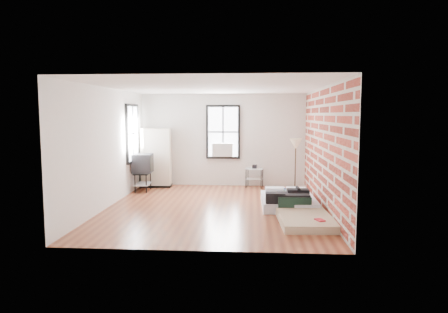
# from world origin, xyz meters

# --- Properties ---
(ground) EXTENTS (6.00, 6.00, 0.00)m
(ground) POSITION_xyz_m (0.00, 0.00, 0.00)
(ground) COLOR #612A19
(ground) RESTS_ON ground
(room_shell) EXTENTS (5.02, 6.02, 2.80)m
(room_shell) POSITION_xyz_m (0.23, 0.36, 1.74)
(room_shell) COLOR silver
(room_shell) RESTS_ON ground
(mattress_main) EXTENTS (1.26, 1.70, 0.54)m
(mattress_main) POSITION_xyz_m (1.75, 0.25, 0.15)
(mattress_main) COLOR silver
(mattress_main) RESTS_ON ground
(mattress_bare) EXTENTS (1.14, 2.02, 0.42)m
(mattress_bare) POSITION_xyz_m (1.92, -0.86, 0.13)
(mattress_bare) COLOR #C1B08B
(mattress_bare) RESTS_ON ground
(wardrobe) EXTENTS (0.92, 0.56, 1.77)m
(wardrobe) POSITION_xyz_m (-2.00, 2.65, 0.88)
(wardrobe) COLOR black
(wardrobe) RESTS_ON ground
(side_table) EXTENTS (0.57, 0.49, 0.68)m
(side_table) POSITION_xyz_m (0.96, 2.72, 0.46)
(side_table) COLOR black
(side_table) RESTS_ON ground
(floor_lamp) EXTENTS (0.33, 0.33, 1.52)m
(floor_lamp) POSITION_xyz_m (2.08, 1.84, 1.29)
(floor_lamp) COLOR #2E230F
(floor_lamp) RESTS_ON ground
(tv_stand) EXTENTS (0.57, 0.78, 1.06)m
(tv_stand) POSITION_xyz_m (-2.21, 1.91, 0.76)
(tv_stand) COLOR black
(tv_stand) RESTS_ON ground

